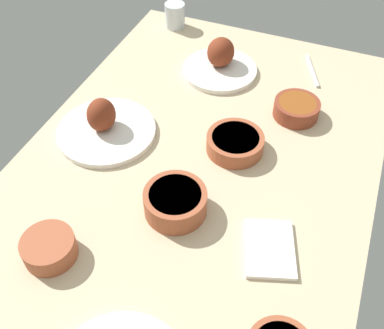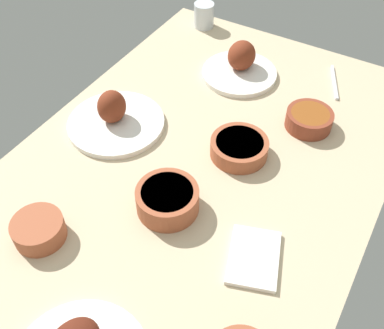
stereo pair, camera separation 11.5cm
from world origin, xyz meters
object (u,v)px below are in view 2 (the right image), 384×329
Objects in this scene: plate_far_side at (115,118)px; fork_loose at (334,82)px; bowl_onions at (167,199)px; bowl_potatoes at (38,229)px; folded_napkin at (254,257)px; bowl_soup at (309,119)px; water_tumbler at (204,15)px; bowl_pasta at (239,147)px; plate_near_viewer at (240,65)px.

plate_far_side is 68.30cm from fork_loose.
bowl_potatoes is at bearing -43.68° from bowl_onions.
bowl_onions reaches higher than bowl_potatoes.
plate_far_side is 55.59cm from folded_napkin.
bowl_soup is at bearing 119.78° from plate_far_side.
water_tumbler is (-58.49, -4.56, 1.75)cm from plate_far_side.
bowl_pasta is at bearing 165.23° from bowl_onions.
plate_near_viewer is 2.02× the size of bowl_potatoes.
plate_near_viewer is 2.73× the size of water_tumbler.
bowl_onions is at bearing 23.55° from water_tumbler.
bowl_soup is at bearing -173.61° from folded_napkin.
plate_near_viewer is 1.82× the size of bowl_soup.
plate_near_viewer is 30.61cm from water_tumbler.
bowl_potatoes reaches higher than bowl_soup.
bowl_onions is (44.11, -18.24, 0.67)cm from bowl_soup.
bowl_soup is 46.79cm from folded_napkin.
plate_far_side reaches higher than fork_loose.
folded_napkin is (2.35, 23.45, -2.71)cm from bowl_onions.
fork_loose is at bearing -175.76° from folded_napkin.
bowl_onions is at bearing -22.47° from bowl_soup.
plate_near_viewer is at bearing 153.89° from plate_far_side.
bowl_potatoes is at bearing -47.18° from fork_loose.
folded_napkin is at bearing 113.38° from bowl_potatoes.
plate_far_side reaches higher than bowl_potatoes.
plate_far_side is 35.68cm from bowl_pasta.
water_tumbler reaches higher than folded_napkin.
fork_loose is (-88.32, 38.61, -2.38)cm from bowl_potatoes.
fork_loose is at bearing 136.72° from plate_far_side.
bowl_onions is 29.40cm from bowl_potatoes.
bowl_onions is 69.57cm from fork_loose.
water_tumbler reaches higher than bowl_onions.
bowl_onions is at bearing 9.23° from plate_near_viewer.
bowl_potatoes is (77.96, -11.09, -0.30)cm from plate_near_viewer.
plate_far_side is 43.81cm from plate_near_viewer.
folded_napkin is (59.04, 32.66, -2.48)cm from plate_near_viewer.
plate_near_viewer is 67.52cm from folded_napkin.
bowl_pasta is 22.88cm from bowl_soup.
bowl_soup is at bearing 157.53° from bowl_onions.
plate_near_viewer is (-39.33, 19.28, 0.53)cm from plate_far_side.
plate_far_side is at bearing -66.86° from fork_loose.
water_tumbler is at bearing -123.29° from fork_loose.
folded_napkin is at bearing 35.85° from water_tumbler.
plate_far_side is at bearing -60.22° from bowl_soup.
folded_napkin is (19.71, 51.94, -1.95)cm from plate_far_side.
folded_napkin is at bearing 6.39° from bowl_soup.
bowl_onions is at bearing -95.71° from folded_napkin.
plate_far_side is 1.78× the size of bowl_pasta.
water_tumbler is at bearing -172.52° from bowl_potatoes.
bowl_onions is at bearing 136.32° from bowl_potatoes.
folded_napkin is at bearing 69.22° from plate_far_side.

